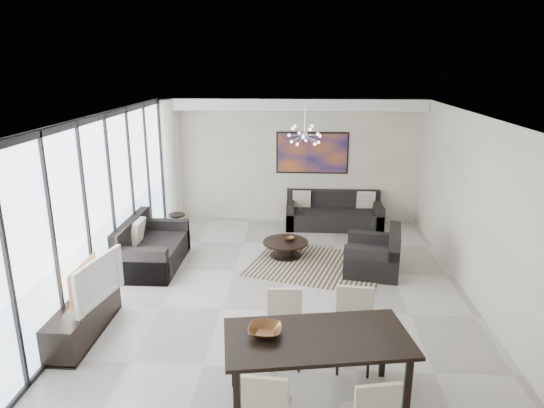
# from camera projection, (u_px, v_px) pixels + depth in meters

# --- Properties ---
(room_shell) EXTENTS (6.00, 9.00, 2.90)m
(room_shell) POSITION_uv_depth(u_px,v_px,m) (316.00, 222.00, 7.02)
(room_shell) COLOR #A8A39B
(room_shell) RESTS_ON ground
(window_wall) EXTENTS (0.37, 8.95, 2.90)m
(window_wall) POSITION_uv_depth(u_px,v_px,m) (92.00, 217.00, 7.20)
(window_wall) COLOR silver
(window_wall) RESTS_ON floor
(soffit) EXTENTS (5.98, 0.40, 0.26)m
(soffit) POSITION_uv_depth(u_px,v_px,m) (291.00, 104.00, 10.79)
(soffit) COLOR white
(soffit) RESTS_ON room_shell
(painting) EXTENTS (1.68, 0.04, 0.98)m
(painting) POSITION_uv_depth(u_px,v_px,m) (312.00, 153.00, 11.24)
(painting) COLOR #B75519
(painting) RESTS_ON room_shell
(chandelier) EXTENTS (0.66, 0.66, 0.71)m
(chandelier) POSITION_uv_depth(u_px,v_px,m) (305.00, 135.00, 9.17)
(chandelier) COLOR silver
(chandelier) RESTS_ON room_shell
(rug) EXTENTS (2.82, 2.45, 0.01)m
(rug) POSITION_uv_depth(u_px,v_px,m) (317.00, 265.00, 9.11)
(rug) COLOR black
(rug) RESTS_ON floor
(coffee_table) EXTENTS (0.89, 0.89, 0.31)m
(coffee_table) POSITION_uv_depth(u_px,v_px,m) (286.00, 248.00, 9.51)
(coffee_table) COLOR black
(coffee_table) RESTS_ON floor
(bowl_coffee) EXTENTS (0.23, 0.23, 0.07)m
(bowl_coffee) POSITION_uv_depth(u_px,v_px,m) (289.00, 239.00, 9.51)
(bowl_coffee) COLOR brown
(bowl_coffee) RESTS_ON coffee_table
(sofa_main) EXTENTS (2.18, 0.89, 0.79)m
(sofa_main) POSITION_uv_depth(u_px,v_px,m) (334.00, 215.00, 11.22)
(sofa_main) COLOR black
(sofa_main) RESTS_ON floor
(loveseat) EXTENTS (1.00, 1.78, 0.89)m
(loveseat) POSITION_uv_depth(u_px,v_px,m) (150.00, 250.00, 9.05)
(loveseat) COLOR black
(loveseat) RESTS_ON floor
(armchair) EXTENTS (1.11, 1.15, 0.84)m
(armchair) POSITION_uv_depth(u_px,v_px,m) (374.00, 257.00, 8.76)
(armchair) COLOR black
(armchair) RESTS_ON floor
(side_table) EXTENTS (0.36, 0.36, 0.49)m
(side_table) POSITION_uv_depth(u_px,v_px,m) (177.00, 221.00, 10.60)
(side_table) COLOR black
(side_table) RESTS_ON floor
(tv_console) EXTENTS (0.46, 1.63, 0.51)m
(tv_console) POSITION_uv_depth(u_px,v_px,m) (84.00, 318.00, 6.74)
(tv_console) COLOR black
(tv_console) RESTS_ON floor
(television) EXTENTS (0.33, 1.11, 0.63)m
(television) POSITION_uv_depth(u_px,v_px,m) (92.00, 279.00, 6.63)
(television) COLOR gray
(television) RESTS_ON tv_console
(dining_table) EXTENTS (2.15, 1.32, 0.84)m
(dining_table) POSITION_uv_depth(u_px,v_px,m) (317.00, 343.00, 5.25)
(dining_table) COLOR black
(dining_table) RESTS_ON floor
(dining_chair_sw) EXTENTS (0.46, 0.46, 0.93)m
(dining_chair_sw) POSITION_uv_depth(u_px,v_px,m) (266.00, 407.00, 4.60)
(dining_chair_sw) COLOR #C0B69F
(dining_chair_sw) RESTS_ON floor
(dining_chair_nw) EXTENTS (0.46, 0.46, 0.95)m
(dining_chair_nw) POSITION_uv_depth(u_px,v_px,m) (285.00, 321.00, 6.10)
(dining_chair_nw) COLOR #C0B69F
(dining_chair_nw) RESTS_ON floor
(dining_chair_ne) EXTENTS (0.51, 0.51, 1.01)m
(dining_chair_ne) POSITION_uv_depth(u_px,v_px,m) (354.00, 322.00, 6.01)
(dining_chair_ne) COLOR #C0B69F
(dining_chair_ne) RESTS_ON floor
(bowl_dining) EXTENTS (0.39, 0.39, 0.09)m
(bowl_dining) POSITION_uv_depth(u_px,v_px,m) (265.00, 331.00, 5.26)
(bowl_dining) COLOR brown
(bowl_dining) RESTS_ON dining_table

